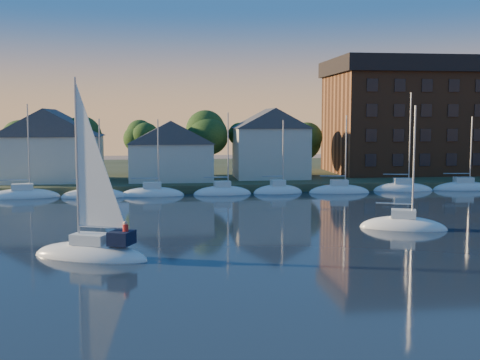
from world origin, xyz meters
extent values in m
plane|color=black|center=(0.00, 0.00, 0.00)|extent=(260.00, 260.00, 0.00)
cube|color=#353E24|center=(0.00, 75.00, 0.00)|extent=(160.00, 50.00, 2.00)
cube|color=brown|center=(0.00, 52.00, 0.00)|extent=(120.00, 3.00, 1.00)
cube|color=beige|center=(-22.00, 58.00, 4.00)|extent=(13.00, 9.00, 6.00)
cube|color=beige|center=(-6.00, 57.00, 3.50)|extent=(11.00, 8.00, 5.00)
cube|color=beige|center=(8.00, 59.00, 4.50)|extent=(10.00, 8.00, 7.00)
cube|color=brown|center=(34.00, 65.00, 8.50)|extent=(30.00, 16.00, 15.00)
cube|color=black|center=(34.00, 65.00, 17.20)|extent=(31.00, 17.00, 2.40)
cylinder|color=#372319|center=(-26.00, 63.00, 2.75)|extent=(0.50, 0.50, 3.50)
sphere|color=#1A3714|center=(-26.00, 63.00, 7.20)|extent=(5.40, 5.40, 5.40)
cylinder|color=#372319|center=(-18.00, 63.00, 2.75)|extent=(0.50, 0.50, 3.50)
sphere|color=#1A3714|center=(-18.00, 63.00, 7.20)|extent=(5.40, 5.40, 5.40)
cylinder|color=#372319|center=(-10.00, 63.00, 2.75)|extent=(0.50, 0.50, 3.50)
sphere|color=#1A3714|center=(-10.00, 63.00, 7.20)|extent=(5.40, 5.40, 5.40)
cylinder|color=#372319|center=(-2.00, 63.00, 2.75)|extent=(0.50, 0.50, 3.50)
sphere|color=#1A3714|center=(-2.00, 63.00, 7.20)|extent=(5.40, 5.40, 5.40)
cylinder|color=#372319|center=(6.00, 63.00, 2.75)|extent=(0.50, 0.50, 3.50)
sphere|color=#1A3714|center=(6.00, 63.00, 7.20)|extent=(5.40, 5.40, 5.40)
cylinder|color=#372319|center=(14.00, 63.00, 2.75)|extent=(0.50, 0.50, 3.50)
sphere|color=#1A3714|center=(14.00, 63.00, 7.20)|extent=(5.40, 5.40, 5.40)
cylinder|color=#372319|center=(22.00, 63.00, 2.75)|extent=(0.50, 0.50, 3.50)
sphere|color=#1A3714|center=(22.00, 63.00, 7.20)|extent=(5.40, 5.40, 5.40)
cylinder|color=#372319|center=(30.00, 63.00, 2.75)|extent=(0.50, 0.50, 3.50)
sphere|color=#1A3714|center=(30.00, 63.00, 7.20)|extent=(5.40, 5.40, 5.40)
cylinder|color=#372319|center=(38.00, 63.00, 2.75)|extent=(0.50, 0.50, 3.50)
sphere|color=#1A3714|center=(38.00, 63.00, 7.20)|extent=(5.40, 5.40, 5.40)
ellipsoid|color=white|center=(-24.00, 49.00, 0.00)|extent=(7.50, 2.40, 2.20)
cube|color=white|center=(-24.00, 49.00, 1.30)|extent=(2.10, 1.32, 0.70)
cylinder|color=#A5A8AD|center=(-23.25, 49.00, 5.95)|extent=(0.16, 0.16, 10.00)
cylinder|color=#A5A8AD|center=(-24.82, 49.00, 2.15)|extent=(3.15, 0.12, 0.12)
ellipsoid|color=white|center=(-16.00, 49.00, 0.00)|extent=(7.50, 2.40, 2.20)
cube|color=white|center=(-16.00, 49.00, 1.30)|extent=(2.10, 1.32, 0.70)
cylinder|color=#A5A8AD|center=(-15.25, 49.00, 5.95)|extent=(0.16, 0.16, 10.00)
cylinder|color=#A5A8AD|center=(-16.82, 49.00, 2.15)|extent=(3.15, 0.12, 0.12)
ellipsoid|color=white|center=(-8.00, 49.00, 0.00)|extent=(7.50, 2.40, 2.20)
cube|color=white|center=(-8.00, 49.00, 1.30)|extent=(2.10, 1.32, 0.70)
cylinder|color=#A5A8AD|center=(-7.25, 49.00, 5.95)|extent=(0.16, 0.16, 10.00)
cylinder|color=#A5A8AD|center=(-8.82, 49.00, 2.15)|extent=(3.15, 0.12, 0.12)
ellipsoid|color=white|center=(0.00, 49.00, 0.00)|extent=(7.50, 2.40, 2.20)
cube|color=white|center=(0.00, 49.00, 1.30)|extent=(2.10, 1.32, 0.70)
cylinder|color=#A5A8AD|center=(0.75, 49.00, 5.95)|extent=(0.16, 0.16, 10.00)
cylinder|color=#A5A8AD|center=(-0.82, 49.00, 2.15)|extent=(3.15, 0.12, 0.12)
ellipsoid|color=white|center=(8.00, 49.00, 0.00)|extent=(7.50, 2.40, 2.20)
cube|color=white|center=(8.00, 49.00, 1.30)|extent=(2.10, 1.32, 0.70)
cylinder|color=#A5A8AD|center=(8.75, 49.00, 5.95)|extent=(0.16, 0.16, 10.00)
cylinder|color=#A5A8AD|center=(7.17, 49.00, 2.15)|extent=(3.15, 0.12, 0.12)
ellipsoid|color=white|center=(16.00, 49.00, 0.00)|extent=(7.50, 2.40, 2.20)
cube|color=white|center=(16.00, 49.00, 1.30)|extent=(2.10, 1.32, 0.70)
cylinder|color=#A5A8AD|center=(16.75, 49.00, 5.95)|extent=(0.16, 0.16, 10.00)
cylinder|color=#A5A8AD|center=(15.18, 49.00, 2.15)|extent=(3.15, 0.12, 0.12)
ellipsoid|color=white|center=(24.00, 49.00, 0.00)|extent=(7.50, 2.40, 2.20)
cube|color=white|center=(24.00, 49.00, 1.30)|extent=(2.10, 1.32, 0.70)
cylinder|color=#A5A8AD|center=(24.75, 49.00, 5.95)|extent=(0.16, 0.16, 10.00)
cylinder|color=#A5A8AD|center=(23.18, 49.00, 2.15)|extent=(3.15, 0.12, 0.12)
ellipsoid|color=white|center=(32.00, 49.00, 0.00)|extent=(7.50, 2.40, 2.20)
cube|color=white|center=(32.00, 49.00, 1.30)|extent=(2.10, 1.32, 0.70)
cylinder|color=#A5A8AD|center=(32.75, 49.00, 5.95)|extent=(0.16, 0.16, 10.00)
cylinder|color=#A5A8AD|center=(31.18, 49.00, 2.15)|extent=(3.15, 0.12, 0.12)
ellipsoid|color=white|center=(-11.79, 15.92, 0.00)|extent=(8.74, 5.71, 2.20)
cube|color=white|center=(-11.79, 15.92, 1.30)|extent=(2.73, 2.27, 0.70)
cylinder|color=#A5A8AD|center=(-12.56, 16.24, 6.52)|extent=(0.16, 0.16, 11.13)
cylinder|color=#A5A8AD|center=(-10.94, 15.56, 2.15)|extent=(3.28, 1.47, 0.12)
cube|color=black|center=(-9.64, 15.01, 1.50)|extent=(1.92, 2.03, 0.90)
ellipsoid|color=white|center=(13.33, 23.66, 0.00)|extent=(7.66, 4.95, 2.20)
cube|color=white|center=(13.33, 23.66, 1.30)|extent=(2.39, 2.00, 0.70)
cylinder|color=#A5A8AD|center=(14.01, 23.39, 5.70)|extent=(0.16, 0.16, 9.50)
cylinder|color=#A5A8AD|center=(12.59, 23.95, 2.15)|extent=(2.88, 1.23, 0.12)
camera|label=1|loc=(-6.62, -24.76, 9.35)|focal=45.00mm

